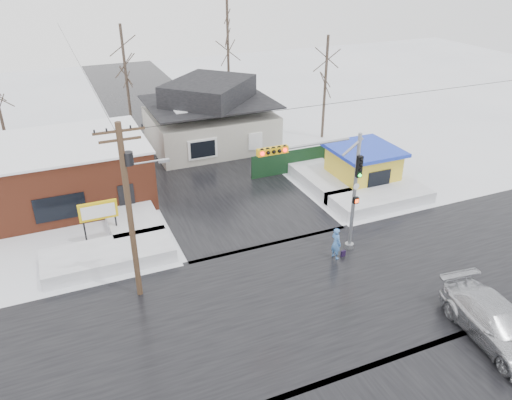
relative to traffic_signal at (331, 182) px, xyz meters
name	(u,v)px	position (x,y,z in m)	size (l,w,h in m)	color
ground	(314,295)	(-2.43, -2.97, -4.54)	(120.00, 120.00, 0.00)	white
road_ns	(314,294)	(-2.43, -2.97, -4.53)	(10.00, 120.00, 0.02)	black
road_ew	(314,294)	(-2.43, -2.97, -4.53)	(120.00, 10.00, 0.02)	black
snowbank_nw	(108,256)	(-11.43, 4.03, -4.14)	(7.00, 3.00, 0.80)	white
snowbank_ne	(380,198)	(6.57, 4.03, -4.14)	(7.00, 3.00, 0.80)	white
snowbank_nside_w	(128,210)	(-9.43, 9.03, -4.14)	(3.00, 8.00, 0.80)	white
snowbank_nside_e	(318,175)	(4.57, 9.03, -4.14)	(3.00, 8.00, 0.80)	white
traffic_signal	(331,182)	(0.00, 0.00, 0.00)	(6.05, 0.68, 7.00)	gray
utility_pole	(130,203)	(-10.36, 0.53, 0.57)	(3.15, 0.44, 9.00)	#382619
brick_building	(54,173)	(-13.43, 13.03, -2.46)	(12.20, 8.20, 4.12)	brown
marquee_sign	(98,212)	(-11.43, 6.53, -2.62)	(2.20, 0.21, 2.55)	black
house	(210,116)	(-0.43, 19.03, -1.92)	(10.40, 8.40, 5.76)	#BAB6A8
kiosk	(363,166)	(7.07, 7.03, -3.08)	(4.60, 4.60, 2.88)	yellow
fence	(299,160)	(4.07, 11.03, -3.64)	(8.00, 0.12, 1.80)	black
tree_far_left	(123,49)	(-6.43, 23.03, 3.41)	(3.00, 3.00, 10.00)	#332821
tree_far_mid	(227,20)	(3.57, 25.03, 5.00)	(3.00, 3.00, 12.00)	#332821
tree_far_right	(327,57)	(9.57, 17.03, 2.62)	(3.00, 3.00, 9.00)	#332821
pedestrian	(336,243)	(0.28, -0.52, -3.60)	(0.69, 0.45, 1.88)	#4478C0
car	(497,324)	(3.36, -8.89, -3.68)	(2.42, 5.94, 1.72)	#B6B8BE
shopping_bag	(343,254)	(0.77, -0.59, -4.36)	(0.28, 0.12, 0.35)	black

